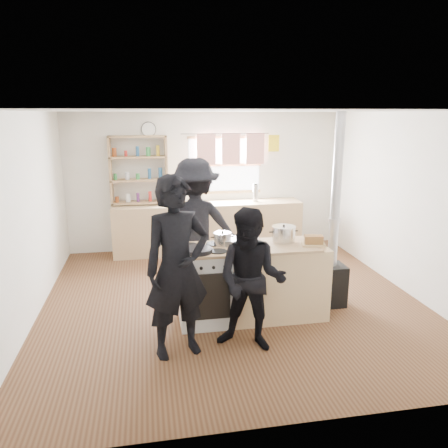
{
  "coord_description": "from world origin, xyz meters",
  "views": [
    {
      "loc": [
        -1.08,
        -5.41,
        2.47
      ],
      "look_at": [
        -0.13,
        -0.1,
        1.1
      ],
      "focal_mm": 35.0,
      "sensor_mm": 36.0,
      "label": 1
    }
  ],
  "objects_px": {
    "cooking_island": "(252,282)",
    "skillet_greens": "(198,250)",
    "stockpot_counter": "(284,234)",
    "roast_tray": "(242,242)",
    "flue_heater": "(332,258)",
    "person_near_left": "(177,268)",
    "person_far": "(195,227)",
    "thermos": "(255,193)",
    "bread_board": "(313,241)",
    "stockpot_stove": "(222,239)",
    "person_near_right": "(251,280)"
  },
  "relations": [
    {
      "from": "roast_tray",
      "to": "person_near_left",
      "type": "bearing_deg",
      "value": -138.79
    },
    {
      "from": "person_near_left",
      "to": "person_far",
      "type": "bearing_deg",
      "value": 61.31
    },
    {
      "from": "bread_board",
      "to": "person_near_right",
      "type": "relative_size",
      "value": 0.2
    },
    {
      "from": "cooking_island",
      "to": "skillet_greens",
      "type": "distance_m",
      "value": 0.85
    },
    {
      "from": "person_near_left",
      "to": "skillet_greens",
      "type": "bearing_deg",
      "value": 46.92
    },
    {
      "from": "cooking_island",
      "to": "skillet_greens",
      "type": "relative_size",
      "value": 5.84
    },
    {
      "from": "stockpot_stove",
      "to": "person_near_left",
      "type": "relative_size",
      "value": 0.11
    },
    {
      "from": "cooking_island",
      "to": "roast_tray",
      "type": "xyz_separation_m",
      "value": [
        -0.12,
        0.07,
        0.5
      ]
    },
    {
      "from": "stockpot_stove",
      "to": "stockpot_counter",
      "type": "xyz_separation_m",
      "value": [
        0.77,
        0.01,
        0.02
      ]
    },
    {
      "from": "skillet_greens",
      "to": "person_far",
      "type": "xyz_separation_m",
      "value": [
        0.09,
        1.07,
        -0.01
      ]
    },
    {
      "from": "stockpot_counter",
      "to": "person_far",
      "type": "height_order",
      "value": "person_far"
    },
    {
      "from": "stockpot_counter",
      "to": "bread_board",
      "type": "bearing_deg",
      "value": -33.96
    },
    {
      "from": "stockpot_counter",
      "to": "person_near_left",
      "type": "height_order",
      "value": "person_near_left"
    },
    {
      "from": "skillet_greens",
      "to": "flue_heater",
      "type": "distance_m",
      "value": 1.85
    },
    {
      "from": "skillet_greens",
      "to": "stockpot_counter",
      "type": "bearing_deg",
      "value": 12.67
    },
    {
      "from": "person_far",
      "to": "stockpot_stove",
      "type": "bearing_deg",
      "value": 102.46
    },
    {
      "from": "cooking_island",
      "to": "bread_board",
      "type": "distance_m",
      "value": 0.9
    },
    {
      "from": "stockpot_stove",
      "to": "person_far",
      "type": "bearing_deg",
      "value": 106.3
    },
    {
      "from": "thermos",
      "to": "stockpot_stove",
      "type": "xyz_separation_m",
      "value": [
        -1.08,
        -2.66,
        -0.05
      ]
    },
    {
      "from": "flue_heater",
      "to": "person_near_left",
      "type": "xyz_separation_m",
      "value": [
        -2.07,
        -0.86,
        0.31
      ]
    },
    {
      "from": "stockpot_stove",
      "to": "cooking_island",
      "type": "bearing_deg",
      "value": -17.01
    },
    {
      "from": "thermos",
      "to": "stockpot_stove",
      "type": "distance_m",
      "value": 2.87
    },
    {
      "from": "thermos",
      "to": "roast_tray",
      "type": "xyz_separation_m",
      "value": [
        -0.85,
        -2.7,
        -0.09
      ]
    },
    {
      "from": "skillet_greens",
      "to": "person_near_left",
      "type": "bearing_deg",
      "value": -117.1
    },
    {
      "from": "roast_tray",
      "to": "person_far",
      "type": "bearing_deg",
      "value": 118.89
    },
    {
      "from": "thermos",
      "to": "bread_board",
      "type": "distance_m",
      "value": 2.87
    },
    {
      "from": "cooking_island",
      "to": "stockpot_counter",
      "type": "height_order",
      "value": "stockpot_counter"
    },
    {
      "from": "person_near_left",
      "to": "person_far",
      "type": "height_order",
      "value": "person_near_left"
    },
    {
      "from": "thermos",
      "to": "person_far",
      "type": "height_order",
      "value": "person_far"
    },
    {
      "from": "roast_tray",
      "to": "flue_heater",
      "type": "xyz_separation_m",
      "value": [
        1.23,
        0.13,
        -0.33
      ]
    },
    {
      "from": "roast_tray",
      "to": "stockpot_counter",
      "type": "bearing_deg",
      "value": 4.83
    },
    {
      "from": "skillet_greens",
      "to": "person_near_right",
      "type": "relative_size",
      "value": 0.22
    },
    {
      "from": "flue_heater",
      "to": "person_far",
      "type": "distance_m",
      "value": 1.88
    },
    {
      "from": "skillet_greens",
      "to": "person_near_left",
      "type": "xyz_separation_m",
      "value": [
        -0.27,
        -0.53,
        -0.01
      ]
    },
    {
      "from": "stockpot_stove",
      "to": "skillet_greens",
      "type": "bearing_deg",
      "value": -143.79
    },
    {
      "from": "thermos",
      "to": "stockpot_counter",
      "type": "xyz_separation_m",
      "value": [
        -0.31,
        -2.66,
        -0.03
      ]
    },
    {
      "from": "stockpot_stove",
      "to": "stockpot_counter",
      "type": "height_order",
      "value": "stockpot_counter"
    },
    {
      "from": "skillet_greens",
      "to": "thermos",
      "type": "bearing_deg",
      "value": 64.1
    },
    {
      "from": "cooking_island",
      "to": "stockpot_counter",
      "type": "xyz_separation_m",
      "value": [
        0.42,
        0.11,
        0.56
      ]
    },
    {
      "from": "cooking_island",
      "to": "stockpot_counter",
      "type": "distance_m",
      "value": 0.71
    },
    {
      "from": "stockpot_stove",
      "to": "person_near_right",
      "type": "xyz_separation_m",
      "value": [
        0.17,
        -0.8,
        -0.24
      ]
    },
    {
      "from": "flue_heater",
      "to": "person_near_right",
      "type": "distance_m",
      "value": 1.58
    },
    {
      "from": "cooking_island",
      "to": "person_near_right",
      "type": "height_order",
      "value": "person_near_right"
    },
    {
      "from": "cooking_island",
      "to": "roast_tray",
      "type": "height_order",
      "value": "roast_tray"
    },
    {
      "from": "roast_tray",
      "to": "stockpot_stove",
      "type": "xyz_separation_m",
      "value": [
        -0.24,
        0.04,
        0.04
      ]
    },
    {
      "from": "thermos",
      "to": "bread_board",
      "type": "bearing_deg",
      "value": -90.06
    },
    {
      "from": "person_near_left",
      "to": "flue_heater",
      "type": "bearing_deg",
      "value": 6.67
    },
    {
      "from": "thermos",
      "to": "person_near_left",
      "type": "bearing_deg",
      "value": -116.09
    },
    {
      "from": "thermos",
      "to": "cooking_island",
      "type": "relative_size",
      "value": 0.16
    },
    {
      "from": "stockpot_counter",
      "to": "cooking_island",
      "type": "bearing_deg",
      "value": -164.88
    }
  ]
}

